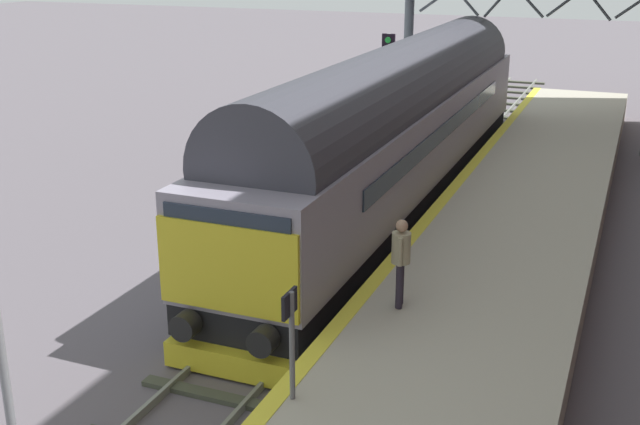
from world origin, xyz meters
name	(u,v)px	position (x,y,z in m)	size (l,w,h in m)	color
ground_plane	(318,287)	(0.00, 0.00, 0.00)	(140.00, 140.00, 0.00)	#5B555C
track_main	(318,285)	(0.00, 0.00, 0.06)	(2.50, 60.00, 0.15)	gray
station_platform	(482,292)	(3.60, 0.00, 0.50)	(4.00, 44.00, 1.01)	#B2AC99
diesel_locomotive	(399,124)	(0.00, 5.90, 2.49)	(2.74, 20.37, 4.68)	black
signal_post_mid	(388,80)	(-1.95, 11.06, 2.80)	(0.44, 0.22, 4.35)	gray
platform_number_sign	(291,328)	(1.97, -5.83, 2.13)	(0.10, 0.44, 1.67)	slate
waiting_passenger	(401,255)	(2.51, -2.29, 1.99)	(0.40, 0.50, 1.64)	#2A2431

